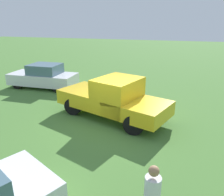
{
  "coord_description": "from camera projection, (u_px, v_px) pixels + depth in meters",
  "views": [
    {
      "loc": [
        -2.38,
        8.2,
        4.14
      ],
      "look_at": [
        0.18,
        -0.65,
        0.9
      ],
      "focal_mm": 36.13,
      "sensor_mm": 36.0,
      "label": 1
    }
  ],
  "objects": [
    {
      "name": "sedan_far",
      "position": [
        44.0,
        77.0,
        14.22
      ],
      "size": [
        4.22,
        1.79,
        1.5
      ],
      "rotation": [
        0.0,
        0.0,
        0.01
      ],
      "color": "black",
      "rests_on": "ground_plane"
    },
    {
      "name": "pickup_truck",
      "position": [
        114.0,
        98.0,
        9.68
      ],
      "size": [
        5.34,
        3.5,
        1.82
      ],
      "rotation": [
        0.0,
        0.0,
        5.93
      ],
      "color": "black",
      "rests_on": "ground_plane"
    },
    {
      "name": "ground_plane",
      "position": [
        112.0,
        124.0,
        9.43
      ],
      "size": [
        80.0,
        80.0,
        0.0
      ],
      "primitive_type": "plane",
      "color": "#477533"
    }
  ]
}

